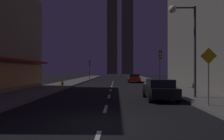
# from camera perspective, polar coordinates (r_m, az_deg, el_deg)

# --- Properties ---
(ground_plane) EXTENTS (78.00, 136.00, 0.10)m
(ground_plane) POSITION_cam_1_polar(r_m,az_deg,el_deg) (39.91, 0.35, -3.17)
(ground_plane) COLOR black
(sidewalk_right) EXTENTS (4.00, 76.00, 0.15)m
(sidewalk_right) POSITION_cam_1_polar(r_m,az_deg,el_deg) (40.42, 10.33, -2.95)
(sidewalk_right) COLOR #605E59
(sidewalk_right) RESTS_ON ground
(sidewalk_left) EXTENTS (4.00, 76.00, 0.15)m
(sidewalk_left) POSITION_cam_1_polar(r_m,az_deg,el_deg) (40.62, -9.59, -2.94)
(sidewalk_left) COLOR #605E59
(sidewalk_left) RESTS_ON ground
(lane_marking_center) EXTENTS (0.16, 33.40, 0.01)m
(lane_marking_center) POSITION_cam_1_polar(r_m,az_deg,el_deg) (21.56, -0.36, -5.59)
(lane_marking_center) COLOR silver
(lane_marking_center) RESTS_ON ground
(skyscraper_distant_tall) EXTENTS (6.11, 5.92, 51.11)m
(skyscraper_distant_tall) POSITION_cam_1_polar(r_m,az_deg,el_deg) (127.02, 0.06, 10.51)
(skyscraper_distant_tall) COLOR #4E4A3A
(skyscraper_distant_tall) RESTS_ON ground
(skyscraper_distant_mid) EXTENTS (6.66, 5.76, 50.81)m
(skyscraper_distant_mid) POSITION_cam_1_polar(r_m,az_deg,el_deg) (123.47, 4.22, 10.75)
(skyscraper_distant_mid) COLOR #5D5846
(skyscraper_distant_mid) RESTS_ON ground
(car_parked_near) EXTENTS (1.98, 4.24, 1.45)m
(car_parked_near) POSITION_cam_1_polar(r_m,az_deg,el_deg) (14.82, 13.01, -5.21)
(car_parked_near) COLOR black
(car_parked_near) RESTS_ON ground
(car_parked_far) EXTENTS (1.98, 4.24, 1.45)m
(car_parked_far) POSITION_cam_1_polar(r_m,az_deg,el_deg) (35.38, 6.08, -2.27)
(car_parked_far) COLOR #B21919
(car_parked_far) RESTS_ON ground
(fire_hydrant_far_left) EXTENTS (0.42, 0.30, 0.65)m
(fire_hydrant_far_left) POSITION_cam_1_polar(r_m,az_deg,el_deg) (25.54, -13.54, -3.73)
(fire_hydrant_far_left) COLOR gold
(fire_hydrant_far_left) RESTS_ON sidewalk_left
(traffic_light_near_right) EXTENTS (0.32, 0.48, 4.20)m
(traffic_light_near_right) POSITION_cam_1_polar(r_m,az_deg,el_deg) (23.84, 13.11, 2.60)
(traffic_light_near_right) COLOR #2D2D2D
(traffic_light_near_right) RESTS_ON sidewalk_right
(traffic_light_far_left) EXTENTS (0.32, 0.48, 4.20)m
(traffic_light_far_left) POSITION_cam_1_polar(r_m,az_deg,el_deg) (47.10, -6.24, 1.24)
(traffic_light_far_left) COLOR #2D2D2D
(traffic_light_far_left) RESTS_ON sidewalk_left
(street_lamp_right) EXTENTS (1.96, 0.56, 6.58)m
(street_lamp_right) POSITION_cam_1_polar(r_m,az_deg,el_deg) (15.87, 19.14, 10.81)
(street_lamp_right) COLOR #38383D
(street_lamp_right) RESTS_ON sidewalk_right
(pedestrian_crossing_sign) EXTENTS (0.91, 0.08, 3.15)m
(pedestrian_crossing_sign) POSITION_cam_1_polar(r_m,az_deg,el_deg) (12.39, 25.11, -0.29)
(pedestrian_crossing_sign) COLOR slate
(pedestrian_crossing_sign) RESTS_ON sidewalk_right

